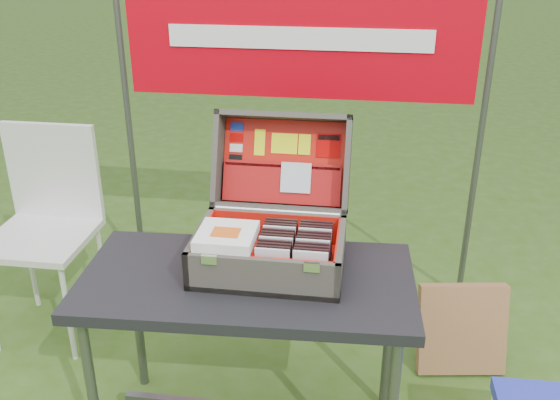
% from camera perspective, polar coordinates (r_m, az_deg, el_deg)
% --- Properties ---
extents(table, '(1.14, 0.61, 0.70)m').
position_cam_1_polar(table, '(2.31, -2.85, -14.39)').
color(table, black).
rests_on(table, ground).
extents(table_top, '(1.14, 0.61, 0.04)m').
position_cam_1_polar(table_top, '(2.12, -3.03, -7.43)').
color(table_top, black).
rests_on(table_top, ground).
extents(table_leg_fl, '(0.04, 0.04, 0.66)m').
position_cam_1_polar(table_leg_fl, '(2.30, -16.79, -16.50)').
color(table_leg_fl, '#59595B').
rests_on(table_leg_fl, ground).
extents(table_leg_bl, '(0.04, 0.04, 0.66)m').
position_cam_1_polar(table_leg_bl, '(2.61, -12.90, -10.42)').
color(table_leg_bl, '#59595B').
rests_on(table_leg_bl, ground).
extents(table_leg_br, '(0.04, 0.04, 0.66)m').
position_cam_1_polar(table_leg_br, '(2.47, 9.90, -12.43)').
color(table_leg_br, '#59595B').
rests_on(table_leg_br, ground).
extents(suitcase, '(0.50, 0.52, 0.44)m').
position_cam_1_polar(suitcase, '(2.10, -0.76, -0.28)').
color(suitcase, '#5C574D').
rests_on(suitcase, table).
extents(suitcase_base_bottom, '(0.50, 0.36, 0.02)m').
position_cam_1_polar(suitcase_base_bottom, '(2.14, -0.98, -6.07)').
color(suitcase_base_bottom, '#5C574D').
rests_on(suitcase_base_bottom, table_top).
extents(suitcase_base_wall_front, '(0.50, 0.02, 0.13)m').
position_cam_1_polar(suitcase_base_wall_front, '(1.97, -1.77, -7.10)').
color(suitcase_base_wall_front, '#5C574D').
rests_on(suitcase_base_wall_front, table_top).
extents(suitcase_base_wall_back, '(0.50, 0.02, 0.13)m').
position_cam_1_polar(suitcase_base_wall_back, '(2.26, -0.31, -2.67)').
color(suitcase_base_wall_back, '#5C574D').
rests_on(suitcase_base_wall_back, table_top).
extents(suitcase_base_wall_left, '(0.02, 0.36, 0.13)m').
position_cam_1_polar(suitcase_base_wall_left, '(2.16, -7.31, -4.25)').
color(suitcase_base_wall_left, '#5C574D').
rests_on(suitcase_base_wall_left, table_top).
extents(suitcase_base_wall_right, '(0.02, 0.36, 0.13)m').
position_cam_1_polar(suitcase_base_wall_right, '(2.09, 5.54, -5.17)').
color(suitcase_base_wall_right, '#5C574D').
rests_on(suitcase_base_wall_right, table_top).
extents(suitcase_liner_floor, '(0.46, 0.32, 0.01)m').
position_cam_1_polar(suitcase_liner_floor, '(2.14, -0.98, -5.77)').
color(suitcase_liner_floor, red).
rests_on(suitcase_liner_floor, suitcase_base_bottom).
extents(suitcase_latch_left, '(0.05, 0.01, 0.03)m').
position_cam_1_polar(suitcase_latch_left, '(1.96, -6.49, -5.44)').
color(suitcase_latch_left, silver).
rests_on(suitcase_latch_left, suitcase_base_wall_front).
extents(suitcase_latch_right, '(0.05, 0.01, 0.03)m').
position_cam_1_polar(suitcase_latch_right, '(1.91, 2.93, -6.16)').
color(suitcase_latch_right, silver).
rests_on(suitcase_latch_right, suitcase_base_wall_front).
extents(suitcase_hinge, '(0.45, 0.02, 0.02)m').
position_cam_1_polar(suitcase_hinge, '(2.24, -0.28, -1.03)').
color(suitcase_hinge, silver).
rests_on(suitcase_hinge, suitcase_base_wall_back).
extents(suitcase_lid_back, '(0.50, 0.15, 0.34)m').
position_cam_1_polar(suitcase_lid_back, '(2.36, 0.37, 3.49)').
color(suitcase_lid_back, '#5C574D').
rests_on(suitcase_lid_back, suitcase_base_wall_back).
extents(suitcase_lid_rim_far, '(0.50, 0.13, 0.07)m').
position_cam_1_polar(suitcase_lid_rim_far, '(2.31, 0.41, 7.70)').
color(suitcase_lid_rim_far, '#5C574D').
rests_on(suitcase_lid_rim_far, suitcase_lid_back).
extents(suitcase_lid_rim_near, '(0.50, 0.13, 0.07)m').
position_cam_1_polar(suitcase_lid_rim_near, '(2.30, -0.03, -0.68)').
color(suitcase_lid_rim_near, '#5C574D').
rests_on(suitcase_lid_rim_near, suitcase_lid_back).
extents(suitcase_lid_rim_left, '(0.02, 0.26, 0.38)m').
position_cam_1_polar(suitcase_lid_rim_left, '(2.34, -5.65, 3.79)').
color(suitcase_lid_rim_left, '#5C574D').
rests_on(suitcase_lid_rim_left, suitcase_lid_back).
extents(suitcase_lid_rim_right, '(0.02, 0.26, 0.38)m').
position_cam_1_polar(suitcase_lid_rim_right, '(2.28, 6.18, 3.18)').
color(suitcase_lid_rim_right, '#5C574D').
rests_on(suitcase_lid_rim_right, suitcase_lid_back).
extents(suitcase_lid_liner, '(0.46, 0.12, 0.29)m').
position_cam_1_polar(suitcase_lid_liner, '(2.34, 0.33, 3.49)').
color(suitcase_lid_liner, red).
rests_on(suitcase_lid_liner, suitcase_lid_back).
extents(suitcase_liner_wall_front, '(0.46, 0.01, 0.11)m').
position_cam_1_polar(suitcase_liner_wall_front, '(1.98, -1.71, -6.67)').
color(suitcase_liner_wall_front, red).
rests_on(suitcase_liner_wall_front, suitcase_base_bottom).
extents(suitcase_liner_wall_back, '(0.46, 0.01, 0.11)m').
position_cam_1_polar(suitcase_liner_wall_back, '(2.24, -0.36, -2.59)').
color(suitcase_liner_wall_back, red).
rests_on(suitcase_liner_wall_back, suitcase_base_bottom).
extents(suitcase_liner_wall_left, '(0.01, 0.32, 0.11)m').
position_cam_1_polar(suitcase_liner_wall_left, '(2.15, -6.99, -4.05)').
color(suitcase_liner_wall_left, red).
rests_on(suitcase_liner_wall_left, suitcase_base_bottom).
extents(suitcase_liner_wall_right, '(0.01, 0.32, 0.11)m').
position_cam_1_polar(suitcase_liner_wall_right, '(2.09, 5.20, -4.92)').
color(suitcase_liner_wall_right, red).
rests_on(suitcase_liner_wall_right, suitcase_base_bottom).
extents(suitcase_lid_pocket, '(0.44, 0.08, 0.14)m').
position_cam_1_polar(suitcase_lid_pocket, '(2.33, 0.16, 1.47)').
color(suitcase_lid_pocket, '#9E1111').
rests_on(suitcase_lid_pocket, suitcase_lid_liner).
extents(suitcase_pocket_edge, '(0.43, 0.03, 0.03)m').
position_cam_1_polar(suitcase_pocket_edge, '(2.32, 0.24, 3.23)').
color(suitcase_pocket_edge, '#9E1111').
rests_on(suitcase_pocket_edge, suitcase_lid_pocket).
extents(suitcase_pocket_cd, '(0.11, 0.05, 0.11)m').
position_cam_1_polar(suitcase_pocket_cd, '(2.30, 1.46, 2.05)').
color(suitcase_pocket_cd, silver).
rests_on(suitcase_pocket_cd, suitcase_lid_pocket).
extents(lid_sticker_cc_a, '(0.05, 0.01, 0.03)m').
position_cam_1_polar(lid_sticker_cc_a, '(2.37, -3.94, 6.70)').
color(lid_sticker_cc_a, '#1933B2').
rests_on(lid_sticker_cc_a, suitcase_lid_liner).
extents(lid_sticker_cc_b, '(0.05, 0.01, 0.03)m').
position_cam_1_polar(lid_sticker_cc_b, '(2.37, -3.99, 5.74)').
color(lid_sticker_cc_b, '#BD0100').
rests_on(lid_sticker_cc_b, suitcase_lid_liner).
extents(lid_sticker_cc_c, '(0.05, 0.01, 0.03)m').
position_cam_1_polar(lid_sticker_cc_c, '(2.37, -4.03, 4.77)').
color(lid_sticker_cc_c, white).
rests_on(lid_sticker_cc_c, suitcase_lid_liner).
extents(lid_sticker_cc_d, '(0.05, 0.01, 0.03)m').
position_cam_1_polar(lid_sticker_cc_d, '(2.37, -4.08, 3.81)').
color(lid_sticker_cc_d, black).
rests_on(lid_sticker_cc_d, suitcase_lid_liner).
extents(lid_card_neon_tall, '(0.04, 0.04, 0.09)m').
position_cam_1_polar(lid_card_neon_tall, '(2.35, -1.87, 5.28)').
color(lid_card_neon_tall, '#E3EE12').
rests_on(lid_card_neon_tall, suitcase_lid_liner).
extents(lid_card_neon_main, '(0.10, 0.03, 0.07)m').
position_cam_1_polar(lid_card_neon_main, '(2.34, 0.40, 5.18)').
color(lid_card_neon_main, '#E3EE12').
rests_on(lid_card_neon_main, suitcase_lid_liner).
extents(lid_card_neon_small, '(0.04, 0.03, 0.07)m').
position_cam_1_polar(lid_card_neon_small, '(2.33, 2.26, 5.09)').
color(lid_card_neon_small, '#E3EE12').
rests_on(lid_card_neon_small, suitcase_lid_liner).
extents(lid_sticker_band, '(0.09, 0.04, 0.08)m').
position_cam_1_polar(lid_sticker_band, '(2.32, 4.45, 4.97)').
color(lid_sticker_band, '#BD0100').
rests_on(lid_sticker_band, suitcase_lid_liner).
extents(lid_sticker_band_bar, '(0.08, 0.01, 0.02)m').
position_cam_1_polar(lid_sticker_band_bar, '(2.33, 4.50, 5.71)').
color(lid_sticker_band_bar, black).
rests_on(lid_sticker_band_bar, suitcase_lid_liner).
extents(cd_left_0, '(0.11, 0.01, 0.13)m').
position_cam_1_polar(cd_left_0, '(1.98, -0.71, -6.11)').
color(cd_left_0, silver).
rests_on(cd_left_0, suitcase_liner_floor).
extents(cd_left_1, '(0.11, 0.01, 0.13)m').
position_cam_1_polar(cd_left_1, '(2.00, -0.63, -5.83)').
color(cd_left_1, black).
rests_on(cd_left_1, suitcase_liner_floor).
extents(cd_left_2, '(0.11, 0.01, 0.13)m').
position_cam_1_polar(cd_left_2, '(2.02, -0.54, -5.55)').
color(cd_left_2, black).
rests_on(cd_left_2, suitcase_liner_floor).
extents(cd_left_3, '(0.11, 0.01, 0.13)m').
position_cam_1_polar(cd_left_3, '(2.03, -0.46, -5.27)').
color(cd_left_3, black).
rests_on(cd_left_3, suitcase_liner_floor).
extents(cd_left_4, '(0.11, 0.01, 0.13)m').
position_cam_1_polar(cd_left_4, '(2.05, -0.37, -5.00)').
color(cd_left_4, silver).
rests_on(cd_left_4, suitcase_liner_floor).
extents(cd_left_5, '(0.11, 0.01, 0.13)m').
position_cam_1_polar(cd_left_5, '(2.07, -0.29, -4.74)').
color(cd_left_5, black).
rests_on(cd_left_5, suitcase_liner_floor).
extents(cd_left_6, '(0.11, 0.01, 0.13)m').
position_cam_1_polar(cd_left_6, '(2.08, -0.21, -4.48)').
color(cd_left_6, black).
rests_on(cd_left_6, suitcase_liner_floor).
extents(cd_left_7, '(0.11, 0.01, 0.13)m').
position_cam_1_polar(cd_left_7, '(2.10, -0.13, -4.22)').
color(cd_left_7, black).
rests_on(cd_left_7, suitcase_liner_floor).
extents(cd_left_8, '(0.11, 0.01, 0.13)m').
position_cam_1_polar(cd_left_8, '(2.12, -0.06, -3.97)').
color(cd_left_8, silver).
rests_on(cd_left_8, suitcase_liner_floor).
extents(cd_left_9, '(0.11, 0.01, 0.13)m').
position_cam_1_polar(cd_left_9, '(2.14, 0.02, -3.72)').
color(cd_left_9, black).
rests_on(cd_left_9, suitcase_liner_floor).
extents(cd_left_10, '(0.11, 0.01, 0.13)m').
position_cam_1_polar(cd_left_10, '(2.15, 0.09, -3.48)').
color(cd_left_10, black).
rests_on(cd_left_10, suitcase_liner_floor).
extents(cd_left_11, '(0.11, 0.01, 0.13)m').
position_cam_1_polar(cd_left_11, '(2.17, 0.17, -3.24)').
color(cd_left_11, black).
rests_on(cd_left_11, suitcase_liner_floor).
extents(cd_right_0, '(0.11, 0.01, 0.13)m').
position_cam_1_polar(cd_right_0, '(1.97, 2.77, -6.36)').
color(cd_right_0, silver).
rests_on(cd_right_0, suitcase_liner_floor).
extents(cd_right_1, '(0.11, 0.01, 0.13)m').
position_cam_1_polar(cd_right_1, '(1.99, 2.83, -6.07)').
color(cd_right_1, black).
rests_on(cd_right_1, suitcase_liner_floor).
extents(cd_right_2, '(0.11, 0.01, 0.13)m').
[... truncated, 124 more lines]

